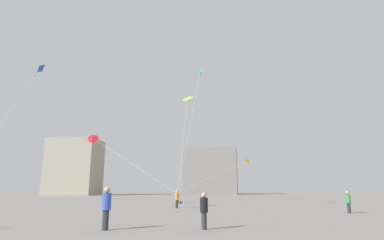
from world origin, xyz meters
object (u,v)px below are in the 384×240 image
kite_crimson_diamond (93,139)px  kite_emerald_diamond (200,73)px  person_in_orange (177,198)px  building_left_hall (75,167)px  building_centre_hall (211,171)px  kite_lime_delta (187,100)px  person_in_blue (106,206)px  person_in_black (204,209)px  kite_amber_delta (245,161)px  person_in_green (348,201)px  kite_cobalt_delta (38,72)px  person_in_white (178,195)px  handbag_beside_flyer (181,202)px

kite_crimson_diamond → kite_emerald_diamond: bearing=-12.2°
person_in_orange → kite_crimson_diamond: bearing=-23.7°
building_left_hall → building_centre_hall: size_ratio=0.91×
person_in_orange → kite_lime_delta: (-0.41, 12.25, 12.84)m
person_in_blue → kite_lime_delta: size_ratio=0.14×
person_in_black → kite_amber_delta: bearing=54.3°
person_in_black → building_left_hall: building_left_hall is taller
person_in_green → building_left_hall: bearing=79.3°
person_in_green → kite_cobalt_delta: size_ratio=0.15×
person_in_white → kite_emerald_diamond: bearing=127.4°
kite_crimson_diamond → handbag_beside_flyer: kite_crimson_diamond is taller
person_in_blue → kite_cobalt_delta: kite_cobalt_delta is taller
person_in_green → building_centre_hall: (-12.19, 69.97, 5.85)m
person_in_orange → person_in_white: bearing=-92.6°
person_in_green → person_in_orange: (-13.24, 4.50, 0.00)m
person_in_white → building_centre_hall: size_ratio=0.11×
kite_crimson_diamond → building_centre_hall: (10.25, 63.24, -0.13)m
person_in_white → person_in_green: (14.41, -13.43, -0.06)m
kite_cobalt_delta → kite_amber_delta: bearing=48.5°
building_centre_hall → building_left_hall: bearing=-158.6°
person_in_black → building_centre_hall: size_ratio=0.10×
person_in_blue → building_centre_hall: (2.01, 80.55, 5.71)m
person_in_white → person_in_green: bearing=154.2°
handbag_beside_flyer → person_in_black: bearing=-80.1°
person_in_black → kite_lime_delta: 29.85m
building_centre_hall → kite_amber_delta: bearing=-83.0°
person_in_green → kite_lime_delta: (-13.65, 16.75, 12.84)m
person_in_black → person_in_blue: bearing=160.9°
kite_cobalt_delta → building_centre_hall: 72.92m
person_in_green → kite_amber_delta: (-5.87, 18.38, 4.46)m
person_in_orange → building_centre_hall: (1.04, 65.48, 5.85)m
kite_amber_delta → kite_emerald_diamond: kite_emerald_diamond is taller
kite_emerald_diamond → building_left_hall: building_left_hall is taller
handbag_beside_flyer → person_in_green: bearing=-43.9°
person_in_black → person_in_orange: person_in_black is taller
person_in_black → kite_cobalt_delta: (-13.84, 8.06, 10.12)m
person_in_white → person_in_black: bearing=118.0°
person_in_white → person_in_black: 23.80m
person_in_white → kite_crimson_diamond: bearing=57.0°
person_in_orange → kite_cobalt_delta: kite_cobalt_delta is taller
kite_cobalt_delta → handbag_beside_flyer: kite_cobalt_delta is taller
kite_amber_delta → building_centre_hall: building_centre_hall is taller
kite_lime_delta → kite_amber_delta: bearing=11.9°
building_centre_hall → person_in_black: bearing=-88.4°
person_in_green → person_in_blue: person_in_blue is taller
kite_emerald_diamond → building_centre_hall: bearing=91.0°
person_in_black → kite_cobalt_delta: 18.95m
kite_amber_delta → building_left_hall: 56.55m
person_in_blue → handbag_beside_flyer: person_in_blue is taller
person_in_white → kite_cobalt_delta: (-9.39, -15.32, 10.06)m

